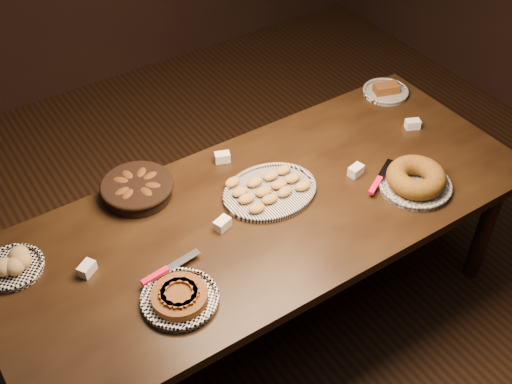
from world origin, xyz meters
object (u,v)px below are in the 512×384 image
apple_tart_plate (179,297)px  bundt_cake_plate (415,180)px  madeleine_platter (269,190)px  buffet_table (267,221)px

apple_tart_plate → bundt_cake_plate: 1.18m
madeleine_platter → bundt_cake_plate: bundt_cake_plate is taller
buffet_table → bundt_cake_plate: size_ratio=6.22×
apple_tart_plate → madeleine_platter: apple_tart_plate is taller
buffet_table → madeleine_platter: bearing=50.5°
bundt_cake_plate → madeleine_platter: bearing=133.1°
buffet_table → bundt_cake_plate: 0.68m
apple_tart_plate → madeleine_platter: (0.61, 0.31, -0.00)m
buffet_table → madeleine_platter: 0.13m
apple_tart_plate → madeleine_platter: 0.68m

